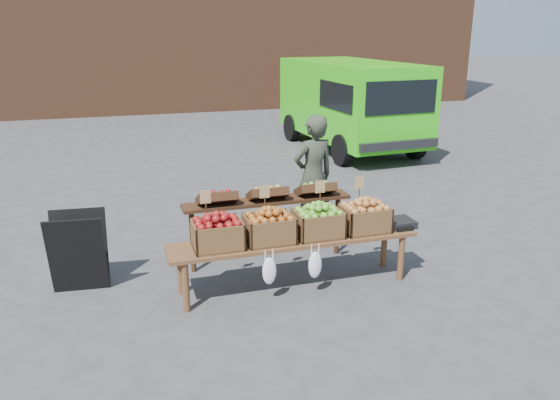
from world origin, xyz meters
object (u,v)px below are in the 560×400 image
object	(u,v)px
delivery_van	(350,106)
crate_golden_apples	(218,235)
crate_green_apples	(365,218)
back_table	(268,222)
display_bench	(294,263)
crate_red_apples	(318,223)
vendor	(313,176)
crate_russet_pears	(269,229)
chalkboard_sign	(78,252)
weighing_scale	(398,223)

from	to	relation	value
delivery_van	crate_golden_apples	size ratio (longest dim) A/B	8.86
crate_green_apples	delivery_van	bearing A→B (deg)	67.10
back_table	display_bench	world-z (taller)	back_table
crate_red_apples	delivery_van	bearing A→B (deg)	63.03
delivery_van	vendor	world-z (taller)	delivery_van
display_bench	crate_russet_pears	xyz separation A→B (m)	(-0.28, 0.00, 0.42)
vendor	delivery_van	bearing A→B (deg)	-130.72
vendor	chalkboard_sign	world-z (taller)	vendor
chalkboard_sign	crate_green_apples	size ratio (longest dim) A/B	1.77
chalkboard_sign	crate_red_apples	bearing A→B (deg)	-8.42
back_table	crate_red_apples	bearing A→B (deg)	-63.30
vendor	chalkboard_sign	xyz separation A→B (m)	(-2.97, -0.80, -0.39)
crate_red_apples	back_table	bearing A→B (deg)	116.70
delivery_van	vendor	bearing A→B (deg)	-122.62
display_bench	crate_red_apples	xyz separation A→B (m)	(0.28, 0.00, 0.42)
chalkboard_sign	weighing_scale	bearing A→B (deg)	-4.58
crate_russet_pears	crate_red_apples	distance (m)	0.55
chalkboard_sign	crate_golden_apples	world-z (taller)	chalkboard_sign
vendor	chalkboard_sign	size ratio (longest dim) A/B	1.87
crate_russet_pears	crate_green_apples	distance (m)	1.10
display_bench	crate_green_apples	size ratio (longest dim) A/B	5.40
crate_red_apples	crate_green_apples	xyz separation A→B (m)	(0.55, 0.00, 0.00)
crate_golden_apples	weighing_scale	distance (m)	2.08
back_table	crate_green_apples	xyz separation A→B (m)	(0.91, -0.72, 0.19)
vendor	display_bench	xyz separation A→B (m)	(-0.75, -1.43, -0.54)
vendor	crate_green_apples	distance (m)	1.43
crate_green_apples	weighing_scale	distance (m)	0.44
chalkboard_sign	weighing_scale	world-z (taller)	chalkboard_sign
display_bench	weighing_scale	distance (m)	1.29
delivery_van	weighing_scale	world-z (taller)	delivery_van
vendor	crate_red_apples	size ratio (longest dim) A/B	3.31
crate_green_apples	weighing_scale	xyz separation A→B (m)	(0.43, 0.00, -0.10)
chalkboard_sign	crate_red_apples	distance (m)	2.58
crate_green_apples	crate_russet_pears	bearing A→B (deg)	180.00
weighing_scale	crate_russet_pears	bearing A→B (deg)	180.00
chalkboard_sign	crate_golden_apples	distance (m)	1.55
crate_red_apples	weighing_scale	size ratio (longest dim) A/B	1.47
crate_russet_pears	chalkboard_sign	bearing A→B (deg)	162.27
vendor	crate_golden_apples	xyz separation A→B (m)	(-1.58, -1.43, -0.12)
vendor	chalkboard_sign	bearing A→B (deg)	3.63
crate_golden_apples	crate_green_apples	world-z (taller)	same
vendor	crate_green_apples	bearing A→B (deg)	81.33
crate_red_apples	weighing_scale	distance (m)	0.98
delivery_van	vendor	size ratio (longest dim) A/B	2.68
crate_golden_apples	crate_russet_pears	size ratio (longest dim) A/B	1.00
crate_red_apples	chalkboard_sign	bearing A→B (deg)	166.01
crate_russet_pears	weighing_scale	size ratio (longest dim) A/B	1.47
display_bench	weighing_scale	bearing A→B (deg)	0.00
back_table	crate_red_apples	xyz separation A→B (m)	(0.36, -0.72, 0.19)
chalkboard_sign	crate_russet_pears	world-z (taller)	chalkboard_sign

